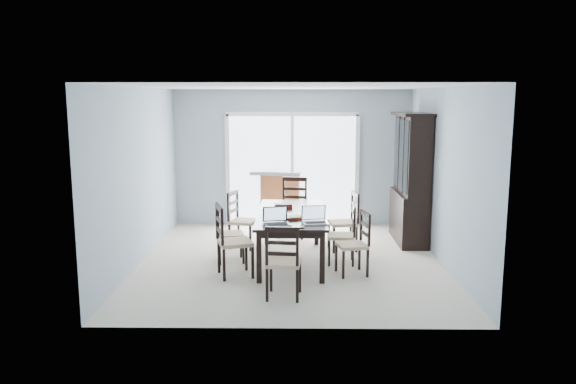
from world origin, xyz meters
The scene contains 24 objects.
floor centered at (0.00, 0.00, 0.00)m, with size 5.00×5.00×0.00m, color beige.
ceiling centered at (0.00, 0.00, 2.60)m, with size 5.00×5.00×0.00m, color white.
back_wall centered at (0.00, 2.50, 1.30)m, with size 4.50×0.02×2.60m, color #8FA0AB.
wall_left centered at (-2.25, 0.00, 1.30)m, with size 0.02×5.00×2.60m, color #8FA0AB.
wall_right centered at (2.25, 0.00, 1.30)m, with size 0.02×5.00×2.60m, color #8FA0AB.
balcony centered at (0.00, 3.50, -0.05)m, with size 4.50×2.00×0.10m, color gray.
railing centered at (0.00, 4.50, 0.55)m, with size 4.50×0.06×1.10m, color #99999E.
dining_table centered at (0.00, 0.00, 0.67)m, with size 1.00×2.20×0.75m.
china_hutch centered at (2.02, 1.25, 1.07)m, with size 0.50×1.38×2.20m.
sliding_door centered at (0.00, 2.48, 1.09)m, with size 2.52×0.05×2.18m.
chair_left_near centered at (-0.86, -0.73, 0.62)m, with size 0.56×0.55×1.16m.
chair_left_mid centered at (-1.00, -0.02, 0.54)m, with size 0.46×0.46×1.02m.
chair_left_far centered at (-0.87, 0.82, 0.57)m, with size 0.52×0.51×1.08m.
chair_right_near centered at (0.94, -0.59, 0.54)m, with size 0.47×0.46×1.02m.
chair_right_mid centered at (0.83, -0.08, 0.54)m, with size 0.42×0.40×1.02m.
chair_right_far centered at (0.92, 0.69, 0.58)m, with size 0.48×0.47×1.09m.
chair_end_near centered at (-0.09, -1.62, 0.57)m, with size 0.44×0.45×1.08m.
chair_end_far centered at (0.03, 1.65, 0.64)m, with size 0.53×0.54×1.20m.
laptop_dark centered at (-0.18, -0.83, 0.81)m, with size 0.40×0.32×0.24m.
laptop_silver centered at (0.34, -0.72, 0.81)m, with size 0.38×0.29×0.24m.
book_stack centered at (0.03, -0.42, 0.77)m, with size 0.30×0.27×0.04m.
cell_phone centered at (0.12, -1.00, 0.76)m, with size 0.12×0.06×0.01m, color black.
game_box centered at (-0.13, 0.36, 0.78)m, with size 0.27×0.14×0.07m, color #4F100F.
hot_tub centered at (-0.72, 3.36, 0.52)m, with size 2.22×2.03×1.04m.
Camera 1 is at (0.06, -8.20, 2.45)m, focal length 35.00 mm.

